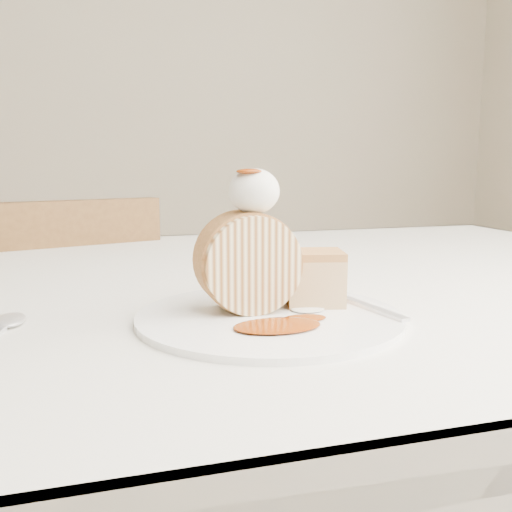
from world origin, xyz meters
name	(u,v)px	position (x,y,z in m)	size (l,w,h in m)	color
table	(230,345)	(0.00, 0.20, 0.66)	(1.40, 0.90, 0.75)	beige
chair_far	(48,380)	(-0.26, 0.64, 0.47)	(0.48, 0.48, 0.83)	brown
plate	(269,317)	(-0.01, 0.00, 0.75)	(0.25, 0.25, 0.01)	white
roulade_slice	(248,262)	(-0.03, 0.02, 0.80)	(0.09, 0.09, 0.05)	beige
cake_chunk	(314,281)	(0.04, 0.02, 0.78)	(0.05, 0.05, 0.05)	#B67645
whipped_cream	(254,191)	(-0.02, 0.02, 0.87)	(0.05, 0.05, 0.04)	silver
caramel_drizzle	(249,165)	(-0.03, 0.01, 0.89)	(0.02, 0.02, 0.01)	#762904
caramel_pool	(277,325)	(-0.02, -0.05, 0.76)	(0.08, 0.05, 0.00)	#762904
fork	(369,307)	(0.09, -0.01, 0.76)	(0.02, 0.15, 0.00)	silver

